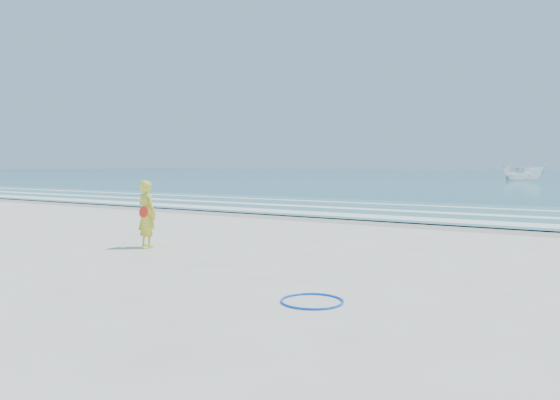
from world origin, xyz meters
The scene contains 9 objects.
ground centered at (0.00, 0.00, 0.00)m, with size 400.00×400.00×0.00m, color silver.
wet_sand centered at (0.00, 9.00, 0.00)m, with size 400.00×2.40×0.00m, color #B2A893.
shallow centered at (0.00, 14.00, 0.04)m, with size 400.00×10.00×0.01m, color #59B7AD.
foam_near centered at (0.00, 10.30, 0.05)m, with size 400.00×1.40×0.01m, color white.
foam_mid centered at (0.00, 13.20, 0.05)m, with size 400.00×0.90×0.01m, color white.
foam_far centered at (0.00, 16.50, 0.05)m, with size 400.00×0.60×0.01m, color white.
hoop centered at (4.89, -1.71, 0.02)m, with size 0.91×0.91×0.03m, color blue.
boat centered at (-2.03, 61.35, 1.03)m, with size 1.93×5.12×1.98m, color white.
woman centered at (-0.92, 0.67, 0.80)m, with size 0.64×0.48×1.59m.
Camera 1 is at (8.66, -8.38, 1.96)m, focal length 35.00 mm.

